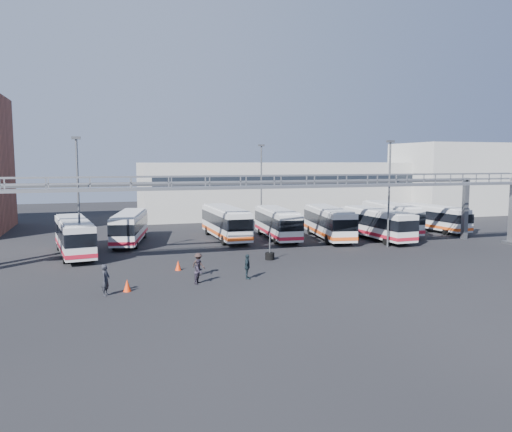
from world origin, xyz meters
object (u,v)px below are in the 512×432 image
object	(u,v)px
bus_1	(74,235)
bus_6	(329,222)
light_pole_back	(261,182)
pedestrian_b	(199,271)
bus_4	(226,222)
bus_7	(377,223)
light_pole_left	(78,193)
pedestrian_d	(247,267)
pedestrian_a	(106,280)
tire_stack	(270,255)
bus_9	(433,217)
cone_left	(127,285)
bus_8	(391,217)
bus_2	(130,226)
bus_5	(277,222)
light_pole_mid	(389,188)
pedestrian_c	(198,264)
cone_right	(178,265)

from	to	relation	value
bus_1	bus_6	xyz separation A→B (m)	(25.31, 1.92, 0.07)
light_pole_back	pedestrian_b	size ratio (longest dim) A/B	6.16
bus_4	bus_7	size ratio (longest dim) A/B	1.05
light_pole_left	bus_7	xyz separation A→B (m)	(29.35, 3.36, -3.94)
bus_4	pedestrian_d	size ratio (longest dim) A/B	6.45
bus_4	pedestrian_a	bearing A→B (deg)	-123.70
pedestrian_a	bus_6	bearing A→B (deg)	-31.08
bus_1	pedestrian_d	xyz separation A→B (m)	(12.06, -12.83, -0.92)
bus_6	tire_stack	size ratio (longest dim) A/B	5.10
tire_stack	pedestrian_a	bearing A→B (deg)	-149.99
bus_9	pedestrian_d	size ratio (longest dim) A/B	5.81
pedestrian_b	cone_left	world-z (taller)	pedestrian_b
bus_6	bus_8	bearing A→B (deg)	21.39
light_pole_back	bus_4	size ratio (longest dim) A/B	0.90
light_pole_back	bus_2	world-z (taller)	light_pole_back
bus_4	bus_5	xyz separation A→B (m)	(5.33, -1.31, -0.11)
bus_5	bus_9	world-z (taller)	bus_5
light_pole_left	pedestrian_a	size ratio (longest dim) A/B	5.22
light_pole_left	bus_1	xyz separation A→B (m)	(-0.62, 3.31, -3.93)
light_pole_mid	tire_stack	bearing A→B (deg)	-168.98
bus_6	bus_9	bearing A→B (deg)	16.23
light_pole_back	bus_8	distance (m)	15.58
pedestrian_b	tire_stack	bearing A→B (deg)	-11.89
bus_8	bus_5	bearing A→B (deg)	-170.85
light_pole_left	bus_9	xyz separation A→B (m)	(39.17, 7.20, -4.05)
bus_4	bus_6	world-z (taller)	bus_4
bus_2	bus_9	distance (m)	34.82
bus_1	pedestrian_a	size ratio (longest dim) A/B	5.58
bus_6	bus_7	size ratio (longest dim) A/B	1.05
bus_7	pedestrian_c	world-z (taller)	bus_7
bus_6	light_pole_back	bearing A→B (deg)	126.57
pedestrian_c	pedestrian_d	bearing A→B (deg)	-165.97
bus_4	bus_1	bearing A→B (deg)	-162.96
bus_5	tire_stack	size ratio (longest dim) A/B	4.85
bus_6	bus_7	world-z (taller)	bus_6
bus_6	pedestrian_b	xyz separation A→B (m)	(-16.74, -15.06, -1.03)
pedestrian_b	pedestrian_a	bearing A→B (deg)	139.11
pedestrian_c	bus_1	bearing A→B (deg)	-2.03
bus_5	bus_8	distance (m)	14.00
cone_right	bus_1	bearing A→B (deg)	132.23
light_pole_back	bus_4	distance (m)	9.05
light_pole_back	pedestrian_d	size ratio (longest dim) A/B	5.82
light_pole_back	pedestrian_a	distance (m)	31.37
pedestrian_c	bus_2	bearing A→B (deg)	-27.94
bus_7	pedestrian_d	world-z (taller)	bus_7
bus_8	pedestrian_d	bearing A→B (deg)	-135.01
bus_1	tire_stack	size ratio (longest dim) A/B	4.92
light_pole_left	cone_right	distance (m)	10.42
bus_4	cone_right	distance (m)	15.30
light_pole_back	pedestrian_c	size ratio (longest dim) A/B	6.22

